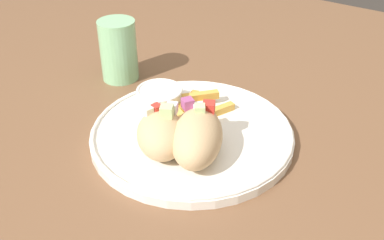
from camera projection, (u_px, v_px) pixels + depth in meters
The scene contains 7 objects.
table at pixel (160, 161), 0.73m from camera, with size 1.50×1.50×0.70m.
plate at pixel (192, 133), 0.68m from camera, with size 0.31×0.31×0.02m.
pita_sandwich_near at pixel (197, 136), 0.62m from camera, with size 0.14×0.12×0.07m.
pita_sandwich_far at pixel (161, 134), 0.63m from camera, with size 0.12×0.12×0.07m.
fries_pile at pixel (193, 111), 0.71m from camera, with size 0.12×0.10×0.02m.
sauce_ramekin at pixel (160, 97), 0.72m from camera, with size 0.07×0.07×0.04m.
water_glass at pixel (119, 53), 0.83m from camera, with size 0.07×0.07×0.11m.
Camera 1 is at (-0.44, -0.36, 1.11)m, focal length 42.00 mm.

